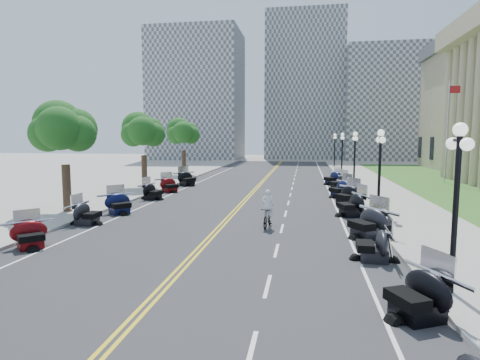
# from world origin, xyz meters

# --- Properties ---
(ground) EXTENTS (160.00, 160.00, 0.00)m
(ground) POSITION_xyz_m (0.00, 0.00, 0.00)
(ground) COLOR gray
(road) EXTENTS (16.00, 90.00, 0.01)m
(road) POSITION_xyz_m (0.00, 10.00, 0.00)
(road) COLOR #333335
(road) RESTS_ON ground
(centerline_yellow_a) EXTENTS (0.12, 90.00, 0.00)m
(centerline_yellow_a) POSITION_xyz_m (-0.12, 10.00, 0.01)
(centerline_yellow_a) COLOR yellow
(centerline_yellow_a) RESTS_ON road
(centerline_yellow_b) EXTENTS (0.12, 90.00, 0.00)m
(centerline_yellow_b) POSITION_xyz_m (0.12, 10.00, 0.01)
(centerline_yellow_b) COLOR yellow
(centerline_yellow_b) RESTS_ON road
(edge_line_north) EXTENTS (0.12, 90.00, 0.00)m
(edge_line_north) POSITION_xyz_m (6.40, 10.00, 0.01)
(edge_line_north) COLOR white
(edge_line_north) RESTS_ON road
(edge_line_south) EXTENTS (0.12, 90.00, 0.00)m
(edge_line_south) POSITION_xyz_m (-6.40, 10.00, 0.01)
(edge_line_south) COLOR white
(edge_line_south) RESTS_ON road
(lane_dash_3) EXTENTS (0.12, 2.00, 0.00)m
(lane_dash_3) POSITION_xyz_m (3.20, -12.00, 0.01)
(lane_dash_3) COLOR white
(lane_dash_3) RESTS_ON road
(lane_dash_4) EXTENTS (0.12, 2.00, 0.00)m
(lane_dash_4) POSITION_xyz_m (3.20, -8.00, 0.01)
(lane_dash_4) COLOR white
(lane_dash_4) RESTS_ON road
(lane_dash_5) EXTENTS (0.12, 2.00, 0.00)m
(lane_dash_5) POSITION_xyz_m (3.20, -4.00, 0.01)
(lane_dash_5) COLOR white
(lane_dash_5) RESTS_ON road
(lane_dash_6) EXTENTS (0.12, 2.00, 0.00)m
(lane_dash_6) POSITION_xyz_m (3.20, 0.00, 0.01)
(lane_dash_6) COLOR white
(lane_dash_6) RESTS_ON road
(lane_dash_7) EXTENTS (0.12, 2.00, 0.00)m
(lane_dash_7) POSITION_xyz_m (3.20, 4.00, 0.01)
(lane_dash_7) COLOR white
(lane_dash_7) RESTS_ON road
(lane_dash_8) EXTENTS (0.12, 2.00, 0.00)m
(lane_dash_8) POSITION_xyz_m (3.20, 8.00, 0.01)
(lane_dash_8) COLOR white
(lane_dash_8) RESTS_ON road
(lane_dash_9) EXTENTS (0.12, 2.00, 0.00)m
(lane_dash_9) POSITION_xyz_m (3.20, 12.00, 0.01)
(lane_dash_9) COLOR white
(lane_dash_9) RESTS_ON road
(lane_dash_10) EXTENTS (0.12, 2.00, 0.00)m
(lane_dash_10) POSITION_xyz_m (3.20, 16.00, 0.01)
(lane_dash_10) COLOR white
(lane_dash_10) RESTS_ON road
(lane_dash_11) EXTENTS (0.12, 2.00, 0.00)m
(lane_dash_11) POSITION_xyz_m (3.20, 20.00, 0.01)
(lane_dash_11) COLOR white
(lane_dash_11) RESTS_ON road
(lane_dash_12) EXTENTS (0.12, 2.00, 0.00)m
(lane_dash_12) POSITION_xyz_m (3.20, 24.00, 0.01)
(lane_dash_12) COLOR white
(lane_dash_12) RESTS_ON road
(lane_dash_13) EXTENTS (0.12, 2.00, 0.00)m
(lane_dash_13) POSITION_xyz_m (3.20, 28.00, 0.01)
(lane_dash_13) COLOR white
(lane_dash_13) RESTS_ON road
(lane_dash_14) EXTENTS (0.12, 2.00, 0.00)m
(lane_dash_14) POSITION_xyz_m (3.20, 32.00, 0.01)
(lane_dash_14) COLOR white
(lane_dash_14) RESTS_ON road
(lane_dash_15) EXTENTS (0.12, 2.00, 0.00)m
(lane_dash_15) POSITION_xyz_m (3.20, 36.00, 0.01)
(lane_dash_15) COLOR white
(lane_dash_15) RESTS_ON road
(lane_dash_16) EXTENTS (0.12, 2.00, 0.00)m
(lane_dash_16) POSITION_xyz_m (3.20, 40.00, 0.01)
(lane_dash_16) COLOR white
(lane_dash_16) RESTS_ON road
(lane_dash_17) EXTENTS (0.12, 2.00, 0.00)m
(lane_dash_17) POSITION_xyz_m (3.20, 44.00, 0.01)
(lane_dash_17) COLOR white
(lane_dash_17) RESTS_ON road
(lane_dash_18) EXTENTS (0.12, 2.00, 0.00)m
(lane_dash_18) POSITION_xyz_m (3.20, 48.00, 0.01)
(lane_dash_18) COLOR white
(lane_dash_18) RESTS_ON road
(lane_dash_19) EXTENTS (0.12, 2.00, 0.00)m
(lane_dash_19) POSITION_xyz_m (3.20, 52.00, 0.01)
(lane_dash_19) COLOR white
(lane_dash_19) RESTS_ON road
(sidewalk_north) EXTENTS (5.00, 90.00, 0.15)m
(sidewalk_north) POSITION_xyz_m (10.50, 10.00, 0.07)
(sidewalk_north) COLOR #9E9991
(sidewalk_north) RESTS_ON ground
(sidewalk_south) EXTENTS (5.00, 90.00, 0.15)m
(sidewalk_south) POSITION_xyz_m (-10.50, 10.00, 0.07)
(sidewalk_south) COLOR #9E9991
(sidewalk_south) RESTS_ON ground
(lawn) EXTENTS (9.00, 60.00, 0.10)m
(lawn) POSITION_xyz_m (17.50, 18.00, 0.05)
(lawn) COLOR #356023
(lawn) RESTS_ON ground
(distant_block_a) EXTENTS (18.00, 14.00, 26.00)m
(distant_block_a) POSITION_xyz_m (-18.00, 62.00, 13.00)
(distant_block_a) COLOR gray
(distant_block_a) RESTS_ON ground
(distant_block_b) EXTENTS (16.00, 12.00, 30.00)m
(distant_block_b) POSITION_xyz_m (4.00, 68.00, 15.00)
(distant_block_b) COLOR gray
(distant_block_b) RESTS_ON ground
(distant_block_c) EXTENTS (20.00, 14.00, 22.00)m
(distant_block_c) POSITION_xyz_m (22.00, 65.00, 11.00)
(distant_block_c) COLOR gray
(distant_block_c) RESTS_ON ground
(street_lamp_1) EXTENTS (0.50, 1.20, 4.90)m
(street_lamp_1) POSITION_xyz_m (8.60, -8.00, 2.60)
(street_lamp_1) COLOR black
(street_lamp_1) RESTS_ON sidewalk_north
(street_lamp_2) EXTENTS (0.50, 1.20, 4.90)m
(street_lamp_2) POSITION_xyz_m (8.60, 4.00, 2.60)
(street_lamp_2) COLOR black
(street_lamp_2) RESTS_ON sidewalk_north
(street_lamp_3) EXTENTS (0.50, 1.20, 4.90)m
(street_lamp_3) POSITION_xyz_m (8.60, 16.00, 2.60)
(street_lamp_3) COLOR black
(street_lamp_3) RESTS_ON sidewalk_north
(street_lamp_4) EXTENTS (0.50, 1.20, 4.90)m
(street_lamp_4) POSITION_xyz_m (8.60, 28.00, 2.60)
(street_lamp_4) COLOR black
(street_lamp_4) RESTS_ON sidewalk_north
(street_lamp_5) EXTENTS (0.50, 1.20, 4.90)m
(street_lamp_5) POSITION_xyz_m (8.60, 40.00, 2.60)
(street_lamp_5) COLOR black
(street_lamp_5) RESTS_ON sidewalk_north
(flagpole) EXTENTS (1.10, 0.20, 10.00)m
(flagpole) POSITION_xyz_m (18.00, 22.00, 5.00)
(flagpole) COLOR silver
(flagpole) RESTS_ON ground
(tree_2) EXTENTS (4.80, 4.80, 9.20)m
(tree_2) POSITION_xyz_m (-10.00, 2.00, 4.75)
(tree_2) COLOR #235619
(tree_2) RESTS_ON sidewalk_south
(tree_3) EXTENTS (4.80, 4.80, 9.20)m
(tree_3) POSITION_xyz_m (-10.00, 14.00, 4.75)
(tree_3) COLOR #235619
(tree_3) RESTS_ON sidewalk_south
(tree_4) EXTENTS (4.80, 4.80, 9.20)m
(tree_4) POSITION_xyz_m (-10.00, 26.00, 4.75)
(tree_4) COLOR #235619
(tree_4) RESTS_ON sidewalk_south
(motorcycle_n_3) EXTENTS (2.73, 2.73, 1.43)m
(motorcycle_n_3) POSITION_xyz_m (7.22, -9.66, 0.72)
(motorcycle_n_3) COLOR black
(motorcycle_n_3) RESTS_ON road
(motorcycle_n_4) EXTENTS (2.07, 2.07, 1.38)m
(motorcycle_n_4) POSITION_xyz_m (6.93, -4.76, 0.69)
(motorcycle_n_4) COLOR black
(motorcycle_n_4) RESTS_ON road
(motorcycle_n_5) EXTENTS (3.08, 3.08, 1.56)m
(motorcycle_n_5) POSITION_xyz_m (7.23, -1.22, 0.78)
(motorcycle_n_5) COLOR black
(motorcycle_n_5) RESTS_ON road
(motorcycle_n_6) EXTENTS (2.78, 2.78, 1.54)m
(motorcycle_n_6) POSITION_xyz_m (7.06, 3.82, 0.77)
(motorcycle_n_6) COLOR black
(motorcycle_n_6) RESTS_ON road
(motorcycle_n_7) EXTENTS (3.00, 3.00, 1.49)m
(motorcycle_n_7) POSITION_xyz_m (7.21, 7.88, 0.74)
(motorcycle_n_7) COLOR black
(motorcycle_n_7) RESTS_ON road
(motorcycle_n_8) EXTENTS (2.95, 2.95, 1.50)m
(motorcycle_n_8) POSITION_xyz_m (7.03, 11.14, 0.75)
(motorcycle_n_8) COLOR black
(motorcycle_n_8) RESTS_ON road
(motorcycle_n_9) EXTENTS (2.65, 2.65, 1.43)m
(motorcycle_n_9) POSITION_xyz_m (7.26, 15.81, 0.71)
(motorcycle_n_9) COLOR black
(motorcycle_n_9) RESTS_ON road
(motorcycle_n_10) EXTENTS (2.80, 2.80, 1.44)m
(motorcycle_n_10) POSITION_xyz_m (6.98, 19.51, 0.72)
(motorcycle_n_10) COLOR black
(motorcycle_n_10) RESTS_ON road
(motorcycle_s_4) EXTENTS (2.62, 2.62, 1.29)m
(motorcycle_s_4) POSITION_xyz_m (-7.09, -5.31, 0.65)
(motorcycle_s_4) COLOR #590A0C
(motorcycle_s_4) RESTS_ON road
(motorcycle_s_5) EXTENTS (1.93, 1.93, 1.34)m
(motorcycle_s_5) POSITION_xyz_m (-7.14, -0.74, 0.67)
(motorcycle_s_5) COLOR black
(motorcycle_s_5) RESTS_ON road
(motorcycle_s_6) EXTENTS (2.83, 2.83, 1.40)m
(motorcycle_s_6) POSITION_xyz_m (-6.81, 2.38, 0.70)
(motorcycle_s_6) COLOR black
(motorcycle_s_6) RESTS_ON road
(motorcycle_s_7) EXTENTS (2.32, 2.32, 1.37)m
(motorcycle_s_7) POSITION_xyz_m (-6.83, 7.89, 0.68)
(motorcycle_s_7) COLOR black
(motorcycle_s_7) RESTS_ON road
(motorcycle_s_8) EXTENTS (2.72, 2.72, 1.35)m
(motorcycle_s_8) POSITION_xyz_m (-6.92, 11.95, 0.68)
(motorcycle_s_8) COLOR #590A0C
(motorcycle_s_8) RESTS_ON road
(motorcycle_s_9) EXTENTS (3.02, 3.02, 1.51)m
(motorcycle_s_9) POSITION_xyz_m (-6.75, 16.45, 0.75)
(motorcycle_s_9) COLOR black
(motorcycle_s_9) RESTS_ON road
(bicycle) EXTENTS (0.72, 1.86, 1.09)m
(bicycle) POSITION_xyz_m (2.46, 0.04, 0.54)
(bicycle) COLOR #A51414
(bicycle) RESTS_ON road
(cyclist_rider) EXTENTS (0.60, 0.40, 1.65)m
(cyclist_rider) POSITION_xyz_m (2.46, 0.04, 1.91)
(cyclist_rider) COLOR white
(cyclist_rider) RESTS_ON bicycle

